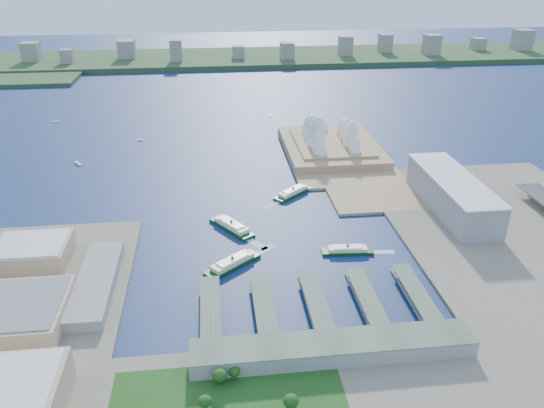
{
  "coord_description": "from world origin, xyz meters",
  "views": [
    {
      "loc": [
        -61.62,
        -417.94,
        261.86
      ],
      "look_at": [
        -2.58,
        82.99,
        18.0
      ],
      "focal_mm": 35.0,
      "sensor_mm": 36.0,
      "label": 1
    }
  ],
  "objects": [
    {
      "name": "ground",
      "position": [
        0.0,
        0.0,
        0.0
      ],
      "size": [
        3000.0,
        3000.0,
        0.0
      ],
      "primitive_type": "plane",
      "color": "#0F1B49",
      "rests_on": "ground"
    },
    {
      "name": "peninsula",
      "position": [
        107.5,
        260.0,
        1.5
      ],
      "size": [
        135.0,
        220.0,
        3.0
      ],
      "primitive_type": "cube",
      "color": "#A28158",
      "rests_on": "ground"
    },
    {
      "name": "far_shore",
      "position": [
        0.0,
        980.0,
        6.0
      ],
      "size": [
        2200.0,
        260.0,
        12.0
      ],
      "primitive_type": "cube",
      "color": "#2D4926",
      "rests_on": "ground"
    },
    {
      "name": "opera_house",
      "position": [
        105.0,
        280.0,
        32.0
      ],
      "size": [
        134.0,
        180.0,
        58.0
      ],
      "primitive_type": null,
      "color": "white",
      "rests_on": "peninsula"
    },
    {
      "name": "toaster_building",
      "position": [
        195.0,
        80.0,
        20.5
      ],
      "size": [
        45.0,
        155.0,
        35.0
      ],
      "primitive_type": "cube",
      "color": "gray",
      "rests_on": "east_land"
    },
    {
      "name": "ferry_wharves",
      "position": [
        14.0,
        -75.0,
        4.65
      ],
      "size": [
        184.0,
        90.0,
        9.3
      ],
      "primitive_type": null,
      "color": "#4B5C45",
      "rests_on": "ground"
    },
    {
      "name": "terminal_building",
      "position": [
        15.0,
        -135.0,
        9.0
      ],
      "size": [
        200.0,
        28.0,
        12.0
      ],
      "primitive_type": "cube",
      "color": "gray",
      "rests_on": "south_land"
    },
    {
      "name": "far_skyline",
      "position": [
        0.0,
        960.0,
        39.5
      ],
      "size": [
        1900.0,
        140.0,
        55.0
      ],
      "primitive_type": null,
      "color": "gray",
      "rests_on": "far_shore"
    },
    {
      "name": "ferry_a",
      "position": [
        -46.67,
        65.3,
        5.56
      ],
      "size": [
        45.74,
        56.89,
        11.12
      ],
      "primitive_type": null,
      "rotation": [
        0.0,
        0.0,
        0.6
      ],
      "color": "#0D3614",
      "rests_on": "ground"
    },
    {
      "name": "ferry_b",
      "position": [
        29.34,
        141.69,
        5.15
      ],
      "size": [
        50.39,
        46.01,
        10.3
      ],
      "primitive_type": null,
      "rotation": [
        0.0,
        0.0,
        -0.86
      ],
      "color": "#0D3614",
      "rests_on": "ground"
    },
    {
      "name": "ferry_c",
      "position": [
        -49.26,
        -5.99,
        5.47
      ],
      "size": [
        54.17,
        47.95,
        10.94
      ],
      "primitive_type": null,
      "rotation": [
        0.0,
        0.0,
        2.25
      ],
      "color": "#0D3614",
      "rests_on": "ground"
    },
    {
      "name": "ferry_d",
      "position": [
        60.64,
        5.27,
        4.63
      ],
      "size": [
        49.74,
        16.0,
        9.26
      ],
      "primitive_type": null,
      "rotation": [
        0.0,
        0.0,
        1.5
      ],
      "color": "#0D3614",
      "rests_on": "ground"
    },
    {
      "name": "boat_a",
      "position": [
        -243.05,
        272.52,
        1.53
      ],
      "size": [
        11.96,
        15.41,
        3.05
      ],
      "primitive_type": null,
      "rotation": [
        0.0,
        0.0,
        0.58
      ],
      "color": "white",
      "rests_on": "ground"
    },
    {
      "name": "boat_b",
      "position": [
        -170.3,
        361.87,
        1.33
      ],
      "size": [
        10.15,
        4.29,
        2.67
      ],
      "primitive_type": null,
      "rotation": [
        0.0,
        0.0,
        1.66
      ],
      "color": "white",
      "rests_on": "ground"
    },
    {
      "name": "boat_c",
      "position": [
        166.16,
        382.91,
        1.44
      ],
      "size": [
        6.43,
        13.28,
        2.87
      ],
      "primitive_type": null,
      "rotation": [
        0.0,
        0.0,
        3.36
      ],
      "color": "white",
      "rests_on": "ground"
    },
    {
      "name": "boat_d",
      "position": [
        -320.3,
        474.17,
        1.22
      ],
      "size": [
        14.79,
        5.92,
        2.44
      ],
      "primitive_type": null,
      "rotation": [
        0.0,
        0.0,
        1.77
      ],
      "color": "white",
      "rests_on": "ground"
    },
    {
      "name": "boat_e",
      "position": [
        40.38,
        467.6,
        1.22
      ],
      "size": [
        3.92,
        10.13,
        2.43
      ],
      "primitive_type": null,
      "rotation": [
        0.0,
        0.0,
        -0.08
      ],
      "color": "white",
      "rests_on": "ground"
    }
  ]
}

